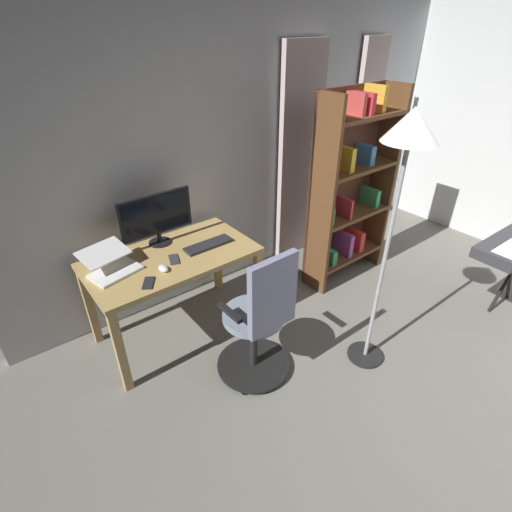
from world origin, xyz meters
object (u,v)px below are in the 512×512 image
office_chair (260,323)px  computer_monitor (156,216)px  laptop (111,265)px  floor_lamp (405,159)px  cell_phone_face_up (148,283)px  cell_phone_by_monitor (174,259)px  computer_keyboard (209,245)px  computer_mouse (163,268)px  bookshelf (348,189)px  desk (173,267)px

office_chair → computer_monitor: size_ratio=1.82×
office_chair → computer_monitor: computer_monitor is taller
laptop → floor_lamp: (-1.44, 1.26, 0.80)m
cell_phone_face_up → floor_lamp: bearing=177.5°
laptop → cell_phone_by_monitor: laptop is taller
computer_keyboard → computer_mouse: bearing=12.4°
bookshelf → floor_lamp: 1.42m
cell_phone_by_monitor → bookshelf: bearing=-164.8°
office_chair → floor_lamp: size_ratio=0.57×
cell_phone_by_monitor → office_chair: bearing=128.5°
computer_monitor → cell_phone_by_monitor: computer_monitor is taller
cell_phone_face_up → laptop: bearing=-32.2°
computer_monitor → floor_lamp: bearing=124.6°
computer_mouse → cell_phone_face_up: size_ratio=0.69×
computer_keyboard → computer_mouse: (0.45, 0.10, 0.01)m
computer_monitor → office_chair: bearing=101.4°
desk → computer_monitor: (-0.02, -0.24, 0.34)m
desk → bookshelf: size_ratio=0.70×
computer_keyboard → cell_phone_by_monitor: 0.32m
cell_phone_face_up → bookshelf: bearing=-145.9°
office_chair → cell_phone_by_monitor: size_ratio=7.57×
computer_monitor → computer_mouse: 0.48m
desk → office_chair: office_chair is taller
computer_monitor → cell_phone_face_up: (0.32, 0.47, -0.23)m
floor_lamp → desk: bearing=-49.7°
computer_keyboard → laptop: bearing=-9.6°
desk → office_chair: 0.85m
computer_mouse → computer_keyboard: bearing=-167.6°
office_chair → computer_keyboard: (-0.07, -0.75, 0.27)m
laptop → bookshelf: 2.24m
computer_keyboard → bookshelf: 1.49m
office_chair → computer_monitor: bearing=100.7°
computer_keyboard → cell_phone_face_up: 0.63m
computer_mouse → cell_phone_by_monitor: bearing=-147.3°
computer_monitor → laptop: size_ratio=1.50×
computer_mouse → office_chair: bearing=119.9°
cell_phone_by_monitor → bookshelf: (-1.80, 0.15, 0.17)m
computer_keyboard → floor_lamp: 1.58m
office_chair → cell_phone_by_monitor: office_chair is taller
cell_phone_by_monitor → floor_lamp: size_ratio=0.08×
laptop → desk: bearing=157.8°
desk → floor_lamp: floor_lamp is taller
computer_mouse → floor_lamp: bearing=137.9°
cell_phone_by_monitor → cell_phone_face_up: bearing=50.2°
desk → cell_phone_by_monitor: 0.13m
computer_keyboard → laptop: (0.74, -0.12, 0.04)m
desk → floor_lamp: 1.83m
floor_lamp → bookshelf: bearing=-128.5°
laptop → computer_mouse: (-0.29, 0.22, -0.04)m
computer_monitor → computer_keyboard: (-0.28, 0.29, -0.23)m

